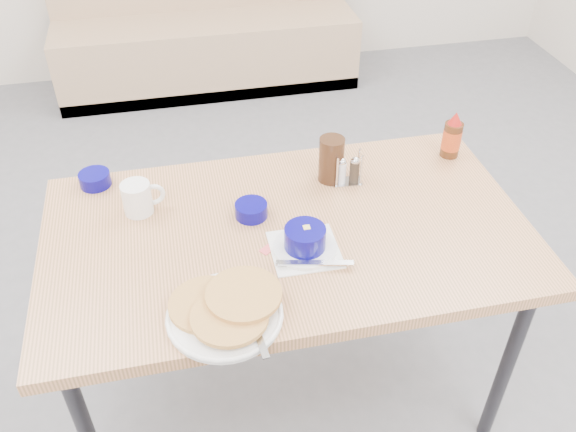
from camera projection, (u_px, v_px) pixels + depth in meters
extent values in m
cube|color=tan|center=(208.00, 52.00, 3.97)|extent=(1.90, 0.55, 0.45)
cube|color=#2D2D33|center=(210.00, 78.00, 4.09)|extent=(1.90, 0.55, 0.08)
cube|color=tan|center=(288.00, 234.00, 1.77)|extent=(1.40, 0.80, 0.04)
cylinder|color=#2D2D33|center=(507.00, 366.00, 1.87)|extent=(0.04, 0.04, 0.72)
cylinder|color=#2D2D33|center=(98.00, 282.00, 2.15)|extent=(0.04, 0.04, 0.72)
cylinder|color=#2D2D33|center=(427.00, 234.00, 2.36)|extent=(0.04, 0.04, 0.72)
cylinder|color=white|center=(225.00, 316.00, 1.49)|extent=(0.29, 0.29, 0.01)
cylinder|color=#EDAA59|center=(207.00, 304.00, 1.51)|extent=(0.19, 0.19, 0.01)
cylinder|color=#EDAA59|center=(230.00, 316.00, 1.46)|extent=(0.19, 0.19, 0.01)
cylinder|color=#EDAA59|center=(244.00, 294.00, 1.50)|extent=(0.19, 0.19, 0.01)
cube|color=silver|center=(259.00, 337.00, 1.43)|extent=(0.03, 0.13, 0.01)
cylinder|color=white|center=(137.00, 198.00, 1.79)|extent=(0.09, 0.09, 0.10)
cylinder|color=black|center=(135.00, 186.00, 1.77)|extent=(0.07, 0.07, 0.00)
torus|color=white|center=(153.00, 195.00, 1.81)|extent=(0.07, 0.02, 0.07)
cube|color=white|center=(305.00, 250.00, 1.69)|extent=(0.19, 0.19, 0.00)
cylinder|color=white|center=(305.00, 248.00, 1.68)|extent=(0.18, 0.18, 0.01)
cylinder|color=#080469|center=(305.00, 238.00, 1.66)|extent=(0.11, 0.11, 0.06)
cylinder|color=white|center=(305.00, 231.00, 1.65)|extent=(0.10, 0.10, 0.01)
cube|color=#F4DB60|center=(307.00, 228.00, 1.65)|extent=(0.02, 0.02, 0.01)
cube|color=silver|center=(315.00, 263.00, 1.63)|extent=(0.21, 0.06, 0.01)
cylinder|color=#080469|center=(95.00, 179.00, 1.91)|extent=(0.10, 0.10, 0.04)
cylinder|color=#080469|center=(251.00, 210.00, 1.79)|extent=(0.10, 0.10, 0.04)
cylinder|color=#351E10|center=(331.00, 160.00, 1.91)|extent=(0.11, 0.11, 0.15)
cube|color=silver|center=(347.00, 182.00, 1.94)|extent=(0.10, 0.06, 0.00)
cylinder|color=silver|center=(337.00, 172.00, 1.88)|extent=(0.01, 0.01, 0.11)
cylinder|color=silver|center=(361.00, 170.00, 1.89)|extent=(0.01, 0.01, 0.11)
cylinder|color=silver|center=(335.00, 165.00, 1.91)|extent=(0.01, 0.01, 0.11)
cylinder|color=silver|center=(359.00, 163.00, 1.92)|extent=(0.01, 0.01, 0.11)
cylinder|color=silver|center=(341.00, 172.00, 1.91)|extent=(0.03, 0.03, 0.07)
cylinder|color=#3F3326|center=(354.00, 171.00, 1.92)|extent=(0.03, 0.03, 0.07)
cylinder|color=#47230F|center=(451.00, 140.00, 2.02)|extent=(0.06, 0.06, 0.12)
cylinder|color=orange|center=(452.00, 139.00, 2.02)|extent=(0.06, 0.06, 0.07)
cone|color=#B21611|center=(456.00, 118.00, 1.97)|extent=(0.05, 0.05, 0.04)
cube|color=#EA4E53|center=(268.00, 249.00, 1.69)|extent=(0.05, 0.05, 0.00)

